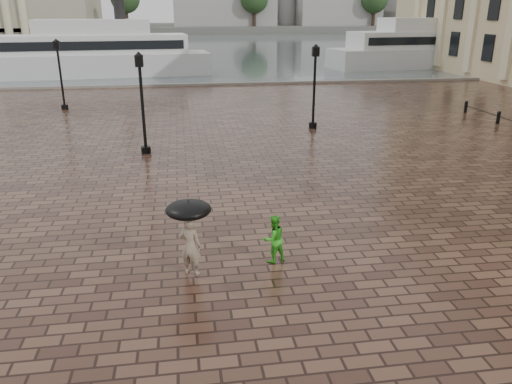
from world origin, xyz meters
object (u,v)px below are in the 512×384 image
Objects in this scene: child_pedestrian at (274,239)px; ferry_far at (427,47)px; ferry_near at (95,53)px; street_lamps at (167,86)px; adult_pedestrian at (190,246)px.

child_pedestrian is 0.06× the size of ferry_far.
ferry_far is at bearing -1.66° from ferry_near.
child_pedestrian is at bearing -80.11° from street_lamps.
child_pedestrian is 0.06× the size of ferry_near.
street_lamps reaches higher than child_pedestrian.
ferry_far reaches higher than adult_pedestrian.
adult_pedestrian is at bearing -11.06° from child_pedestrian.
street_lamps is 10.10× the size of adult_pedestrian.
ferry_near is (-8.27, 42.33, 1.47)m from adult_pedestrian.
child_pedestrian is at bearing -82.14° from ferry_near.
adult_pedestrian is 53.42m from ferry_far.
ferry_far is at bearing 43.90° from street_lamps.
ferry_near is at bearing 177.93° from ferry_far.
street_lamps reaches higher than adult_pedestrian.
adult_pedestrian is 0.07× the size of ferry_near.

